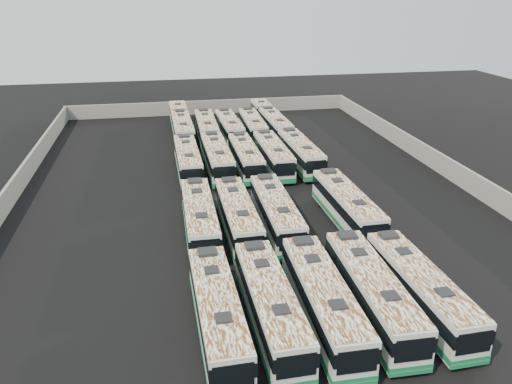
{
  "coord_description": "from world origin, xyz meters",
  "views": [
    {
      "loc": [
        -7.62,
        -43.98,
        19.27
      ],
      "look_at": [
        0.38,
        -1.96,
        1.6
      ],
      "focal_mm": 35.0,
      "sensor_mm": 36.0,
      "label": 1
    }
  ],
  "objects_px": {
    "bus_midfront_far_right": "(347,206)",
    "bus_back_far_left": "(181,124)",
    "bus_front_right": "(372,292)",
    "bus_back_right": "(253,126)",
    "bus_front_left": "(270,305)",
    "bus_back_far_right": "(270,120)",
    "bus_front_center": "(323,300)",
    "bus_midback_far_right": "(300,153)",
    "bus_back_left": "(207,128)",
    "bus_front_far_left": "(218,312)",
    "bus_front_far_right": "(420,289)",
    "bus_midback_left": "(217,158)",
    "bus_back_center": "(229,128)",
    "bus_midback_center": "(246,157)",
    "bus_midfront_left": "(238,216)",
    "bus_midback_right": "(273,155)",
    "bus_midfront_center": "(276,213)",
    "bus_midfront_far_left": "(200,218)",
    "bus_midback_far_left": "(188,160)"
  },
  "relations": [
    {
      "from": "bus_midfront_far_right",
      "to": "bus_back_far_left",
      "type": "xyz_separation_m",
      "value": [
        -12.67,
        30.97,
        -0.02
      ]
    },
    {
      "from": "bus_front_right",
      "to": "bus_midfront_far_right",
      "type": "xyz_separation_m",
      "value": [
        3.1,
        12.79,
        0.0
      ]
    },
    {
      "from": "bus_back_right",
      "to": "bus_front_right",
      "type": "bearing_deg",
      "value": -88.72
    },
    {
      "from": "bus_front_left",
      "to": "bus_back_far_right",
      "type": "relative_size",
      "value": 0.66
    },
    {
      "from": "bus_front_center",
      "to": "bus_back_far_right",
      "type": "relative_size",
      "value": 0.67
    },
    {
      "from": "bus_front_left",
      "to": "bus_midback_far_right",
      "type": "xyz_separation_m",
      "value": [
        9.6,
        28.05,
        0.02
      ]
    },
    {
      "from": "bus_back_far_left",
      "to": "bus_back_left",
      "type": "bearing_deg",
      "value": -44.9
    },
    {
      "from": "bus_front_far_left",
      "to": "bus_back_far_right",
      "type": "bearing_deg",
      "value": 72.62
    },
    {
      "from": "bus_front_left",
      "to": "bus_midfront_far_right",
      "type": "height_order",
      "value": "bus_midfront_far_right"
    },
    {
      "from": "bus_front_far_right",
      "to": "bus_back_left",
      "type": "distance_m",
      "value": 41.92
    },
    {
      "from": "bus_midback_left",
      "to": "bus_back_center",
      "type": "bearing_deg",
      "value": 75.46
    },
    {
      "from": "bus_midback_center",
      "to": "bus_front_far_left",
      "type": "bearing_deg",
      "value": -103.18
    },
    {
      "from": "bus_front_left",
      "to": "bus_back_right",
      "type": "xyz_separation_m",
      "value": [
        6.42,
        40.71,
        -0.03
      ]
    },
    {
      "from": "bus_midfront_left",
      "to": "bus_midback_right",
      "type": "relative_size",
      "value": 1.0
    },
    {
      "from": "bus_back_left",
      "to": "bus_back_right",
      "type": "bearing_deg",
      "value": 0.79
    },
    {
      "from": "bus_midback_right",
      "to": "bus_back_left",
      "type": "xyz_separation_m",
      "value": [
        -6.25,
        12.84,
        0.0
      ]
    },
    {
      "from": "bus_front_right",
      "to": "bus_midfront_left",
      "type": "xyz_separation_m",
      "value": [
        -6.47,
        12.6,
        -0.04
      ]
    },
    {
      "from": "bus_front_right",
      "to": "bus_midfront_center",
      "type": "height_order",
      "value": "bus_front_right"
    },
    {
      "from": "bus_front_center",
      "to": "bus_midfront_far_right",
      "type": "distance_m",
      "value": 14.5
    },
    {
      "from": "bus_back_far_left",
      "to": "bus_back_center",
      "type": "xyz_separation_m",
      "value": [
        6.32,
        -3.17,
        -0.05
      ]
    },
    {
      "from": "bus_front_left",
      "to": "bus_front_far_right",
      "type": "bearing_deg",
      "value": -1.54
    },
    {
      "from": "bus_midfront_center",
      "to": "bus_back_far_left",
      "type": "bearing_deg",
      "value": 102.01
    },
    {
      "from": "bus_front_left",
      "to": "bus_midback_right",
      "type": "bearing_deg",
      "value": 76.28
    },
    {
      "from": "bus_midfront_far_left",
      "to": "bus_midback_center",
      "type": "bearing_deg",
      "value": 67.22
    },
    {
      "from": "bus_front_left",
      "to": "bus_back_center",
      "type": "bearing_deg",
      "value": 84.65
    },
    {
      "from": "bus_midback_left",
      "to": "bus_midback_far_right",
      "type": "distance_m",
      "value": 9.54
    },
    {
      "from": "bus_midback_far_left",
      "to": "bus_back_far_left",
      "type": "xyz_separation_m",
      "value": [
        0.07,
        15.89,
        0.02
      ]
    },
    {
      "from": "bus_midback_right",
      "to": "bus_front_center",
      "type": "bearing_deg",
      "value": -96.64
    },
    {
      "from": "bus_midback_right",
      "to": "bus_front_left",
      "type": "bearing_deg",
      "value": -103.12
    },
    {
      "from": "bus_front_center",
      "to": "bus_midback_left",
      "type": "bearing_deg",
      "value": 97.32
    },
    {
      "from": "bus_midfront_far_left",
      "to": "bus_midback_right",
      "type": "height_order",
      "value": "bus_midfront_far_left"
    },
    {
      "from": "bus_midback_right",
      "to": "bus_back_left",
      "type": "distance_m",
      "value": 14.29
    },
    {
      "from": "bus_midfront_center",
      "to": "bus_back_right",
      "type": "height_order",
      "value": "bus_midfront_center"
    },
    {
      "from": "bus_front_far_right",
      "to": "bus_back_left",
      "type": "xyz_separation_m",
      "value": [
        -9.5,
        40.83,
        0.02
      ]
    },
    {
      "from": "bus_front_far_right",
      "to": "bus_midback_right",
      "type": "relative_size",
      "value": 0.99
    },
    {
      "from": "bus_midfront_far_left",
      "to": "bus_midfront_left",
      "type": "bearing_deg",
      "value": -2.75
    },
    {
      "from": "bus_midback_left",
      "to": "bus_midback_right",
      "type": "relative_size",
      "value": 1.02
    },
    {
      "from": "bus_midfront_center",
      "to": "bus_midfront_far_left",
      "type": "bearing_deg",
      "value": 178.53
    },
    {
      "from": "bus_midfront_left",
      "to": "bus_back_right",
      "type": "bearing_deg",
      "value": 76.61
    },
    {
      "from": "bus_front_right",
      "to": "bus_midfront_far_left",
      "type": "bearing_deg",
      "value": 128.31
    },
    {
      "from": "bus_back_far_right",
      "to": "bus_midback_far_right",
      "type": "bearing_deg",
      "value": -90.43
    },
    {
      "from": "bus_front_left",
      "to": "bus_back_far_left",
      "type": "bearing_deg",
      "value": 93.22
    },
    {
      "from": "bus_midfront_far_right",
      "to": "bus_midback_far_left",
      "type": "xyz_separation_m",
      "value": [
        -12.74,
        15.08,
        -0.05
      ]
    },
    {
      "from": "bus_front_left",
      "to": "bus_midfront_far_right",
      "type": "relative_size",
      "value": 0.98
    },
    {
      "from": "bus_midfront_far_right",
      "to": "bus_back_center",
      "type": "bearing_deg",
      "value": 101.88
    },
    {
      "from": "bus_midback_center",
      "to": "bus_back_right",
      "type": "height_order",
      "value": "bus_back_right"
    },
    {
      "from": "bus_front_right",
      "to": "bus_back_right",
      "type": "xyz_separation_m",
      "value": [
        -0.05,
        40.64,
        -0.07
      ]
    },
    {
      "from": "bus_back_far_left",
      "to": "bus_midback_right",
      "type": "bearing_deg",
      "value": -60.21
    },
    {
      "from": "bus_front_left",
      "to": "bus_midback_left",
      "type": "relative_size",
      "value": 0.98
    },
    {
      "from": "bus_front_center",
      "to": "bus_midfront_far_right",
      "type": "relative_size",
      "value": 1.0
    }
  ]
}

